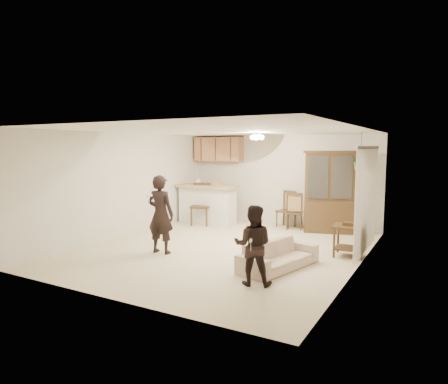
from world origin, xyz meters
The scene contains 23 objects.
floor centered at (0.00, 0.00, 0.00)m, with size 6.50×6.50×0.00m, color beige.
ceiling centered at (0.00, 0.00, 2.50)m, with size 5.50×6.50×0.02m, color white.
wall_back centered at (0.00, 3.25, 1.25)m, with size 5.50×0.02×2.50m, color beige.
wall_front centered at (0.00, -3.25, 1.25)m, with size 5.50×0.02×2.50m, color beige.
wall_left centered at (-2.75, 0.00, 1.25)m, with size 0.02×6.50×2.50m, color beige.
wall_right centered at (2.75, 0.00, 1.25)m, with size 0.02×6.50×2.50m, color beige.
breakfast_bar centered at (-1.85, 2.35, 0.50)m, with size 1.60×0.55×1.00m, color white.
bar_top centered at (-1.85, 2.35, 1.05)m, with size 1.75×0.70×0.08m, color tan.
upper_cabinets centered at (-1.90, 3.07, 2.10)m, with size 1.50×0.34×0.70m, color #9C6744.
vertical_blinds centered at (2.71, 0.90, 1.10)m, with size 0.06×2.30×2.10m, color silver, non-canonical shape.
ceiling_fixture centered at (0.20, 1.20, 2.40)m, with size 0.36×0.36×0.20m, color #F3E7B6, non-canonical shape.
hanging_plant centered at (2.30, 2.40, 1.85)m, with size 0.43×0.37×0.48m, color #2B5421.
plant_cord centered at (2.30, 2.40, 2.17)m, with size 0.01×0.01×0.65m, color black.
sofa centered at (1.52, -0.70, 0.37)m, with size 1.87×0.73×0.73m, color beige.
adult centered at (-0.97, -0.91, 0.90)m, with size 0.66×0.43×1.80m, color black.
child centered at (1.47, -1.70, 0.68)m, with size 0.66×0.51×1.35m, color black.
china_hutch centered at (1.49, 2.79, 1.02)m, with size 1.40×0.86×2.07m.
side_table centered at (2.42, 0.70, 0.32)m, with size 0.60×0.60×0.69m.
chair_bar centered at (-1.86, 2.00, 0.33)m, with size 0.66×0.66×1.17m.
chair_hutch_left centered at (0.31, 2.91, 0.27)m, with size 0.50×0.50×0.97m.
chair_hutch_right centered at (0.60, 2.75, 0.28)m, with size 0.54×0.54×0.98m.
controller_adult centered at (-0.94, -1.28, 1.23)m, with size 0.04×0.14×0.04m, color white.
controller_child centered at (1.57, -1.98, 0.78)m, with size 0.03×0.11×0.03m, color white.
Camera 1 is at (4.05, -7.25, 2.16)m, focal length 32.00 mm.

